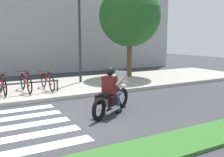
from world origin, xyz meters
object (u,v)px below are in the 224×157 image
Objects in this scene: bicycle_3 at (3,85)px; rider at (111,87)px; motorcycle at (112,99)px; street_lamp at (80,31)px; tree_near_rack at (130,16)px; bicycle_4 at (26,83)px; bicycle_5 at (47,81)px.

rider is at bearing -56.17° from bicycle_3.
motorcycle is 0.44× the size of street_lamp.
motorcycle is at bearing -127.34° from tree_near_rack.
bicycle_4 is at bearing 114.12° from rider.
street_lamp reaches higher than motorcycle.
bicycle_3 is 0.87m from bicycle_4.
street_lamp reaches higher than bicycle_5.
street_lamp is at bearing 16.09° from bicycle_3.
street_lamp is (1.02, 4.97, 1.79)m from rider.
motorcycle is at bearing -101.00° from street_lamp.
bicycle_5 is (1.74, 0.00, -0.02)m from bicycle_3.
rider reaches higher than motorcycle.
motorcycle is at bearing -64.85° from bicycle_4.
rider is 5.38m from street_lamp.
bicycle_3 is (-2.69, 3.88, 0.05)m from motorcycle.
tree_near_rack is (3.11, 0.40, 0.86)m from street_lamp.
bicycle_3 is 7.53m from tree_near_rack.
bicycle_4 is 3.65m from street_lamp.
bicycle_3 is 0.31× the size of tree_near_rack.
bicycle_4 is (-1.75, 3.92, -0.32)m from rider.
rider is (-0.07, -0.04, 0.37)m from motorcycle.
rider is 4.73m from bicycle_3.
tree_near_rack reaches higher than motorcycle.
street_lamp is at bearing 79.00° from motorcycle.
bicycle_3 is at bearing -163.91° from street_lamp.
tree_near_rack is at bearing 16.14° from bicycle_5.
motorcycle is 1.17× the size of bicycle_3.
street_lamp reaches higher than bicycle_3.
bicycle_5 is at bearing -163.86° from tree_near_rack.
street_lamp is 0.84× the size of tree_near_rack.
tree_near_rack is (5.02, 1.45, 3.00)m from bicycle_5.
bicycle_3 is at bearing 123.83° from rider.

